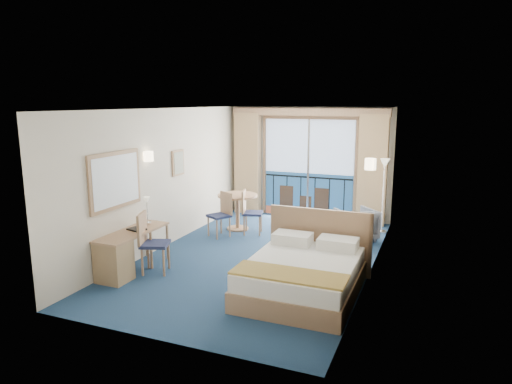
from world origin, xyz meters
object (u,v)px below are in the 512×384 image
desk (118,256)px  table_chair_a (249,209)px  nightstand (356,255)px  round_table (237,203)px  bed (304,274)px  desk_chair (150,239)px  armchair (356,224)px  table_chair_b (222,212)px  floor_lamp (384,177)px

desk → table_chair_a: 3.30m
nightstand → table_chair_a: (-2.54, 1.39, 0.25)m
desk → round_table: 3.44m
bed → desk: size_ratio=1.39×
desk → table_chair_a: (0.96, 3.16, 0.16)m
bed → desk_chair: size_ratio=2.00×
armchair → desk_chair: desk_chair is taller
table_chair_b → round_table: bearing=110.9°
desk → round_table: size_ratio=1.67×
desk_chair → table_chair_a: (0.65, 2.72, -0.04)m
nightstand → round_table: 3.35m
table_chair_b → table_chair_a: bearing=68.3°
table_chair_b → armchair: bearing=46.0°
nightstand → desk: 3.92m
bed → nightstand: (0.57, 1.19, -0.02)m
floor_lamp → table_chair_b: bearing=-153.6°
table_chair_a → bed: bearing=-158.1°
nightstand → desk: bearing=-153.2°
armchair → floor_lamp: 1.26m
floor_lamp → table_chair_a: bearing=-156.1°
bed → desk: 2.99m
armchair → desk_chair: 4.27m
round_table → table_chair_a: 0.44m
bed → nightstand: 1.32m
armchair → table_chair_a: 2.28m
armchair → table_chair_b: 2.81m
bed → table_chair_b: 3.29m
floor_lamp → desk_chair: size_ratio=1.59×
armchair → round_table: (-2.60, -0.19, 0.27)m
floor_lamp → nightstand: bearing=-92.6°
nightstand → desk: desk is taller
bed → desk_chair: bearing=-176.9°
bed → table_chair_a: bed is taller
armchair → floor_lamp: bearing=-161.2°
desk_chair → round_table: 2.96m
armchair → table_chair_a: table_chair_a is taller
desk_chair → table_chair_a: 2.80m
bed → desk_chair: 2.64m
table_chair_b → desk: bearing=-70.5°
table_chair_a → table_chair_b: (-0.46, -0.37, -0.01)m
floor_lamp → desk_chair: floor_lamp is taller
bed → nightstand: bearing=64.4°
nightstand → armchair: 1.84m
desk_chair → table_chair_b: size_ratio=1.09×
bed → floor_lamp: (0.69, 3.76, 0.93)m
bed → floor_lamp: bearing=79.6°
bed → table_chair_a: (-1.97, 2.58, 0.23)m
round_table → table_chair_a: bearing=-31.3°
floor_lamp → desk_chair: 5.16m
bed → armchair: size_ratio=2.83×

